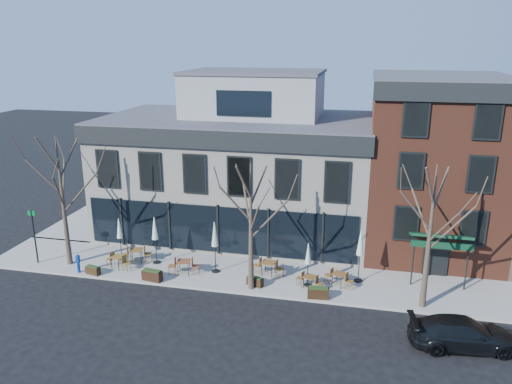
% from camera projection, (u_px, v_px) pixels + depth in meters
% --- Properties ---
extents(ground, '(120.00, 120.00, 0.00)m').
position_uv_depth(ground, '(219.00, 257.00, 31.70)').
color(ground, black).
rests_on(ground, ground).
extents(sidewalk_front, '(33.50, 4.70, 0.15)m').
position_uv_depth(sidewalk_front, '(262.00, 276.00, 29.00)').
color(sidewalk_front, gray).
rests_on(sidewalk_front, ground).
extents(sidewalk_side, '(4.50, 12.00, 0.15)m').
position_uv_depth(sidewalk_side, '(105.00, 213.00, 39.61)').
color(sidewalk_side, gray).
rests_on(sidewalk_side, ground).
extents(corner_building, '(18.39, 10.39, 11.10)m').
position_uv_depth(corner_building, '(239.00, 166.00, 35.05)').
color(corner_building, silver).
rests_on(corner_building, ground).
extents(red_brick_building, '(8.20, 11.78, 11.18)m').
position_uv_depth(red_brick_building, '(433.00, 163.00, 32.04)').
color(red_brick_building, brown).
rests_on(red_brick_building, ground).
extents(tree_corner, '(3.93, 3.98, 7.92)m').
position_uv_depth(tree_corner, '(63.00, 200.00, 29.22)').
color(tree_corner, '#382B21').
rests_on(tree_corner, sidewalk_front).
extents(tree_mid, '(3.50, 3.55, 7.04)m').
position_uv_depth(tree_mid, '(251.00, 226.00, 26.33)').
color(tree_mid, '#382B21').
rests_on(tree_mid, sidewalk_front).
extents(tree_right, '(3.72, 3.77, 7.48)m').
position_uv_depth(tree_right, '(430.00, 236.00, 24.41)').
color(tree_right, '#382B21').
rests_on(tree_right, sidewalk_front).
extents(sign_pole, '(0.50, 0.10, 3.40)m').
position_uv_depth(sign_pole, '(34.00, 233.00, 29.99)').
color(sign_pole, black).
rests_on(sign_pole, sidewalk_front).
extents(parked_sedan, '(4.98, 2.57, 1.38)m').
position_uv_depth(parked_sedan, '(463.00, 333.00, 22.18)').
color(parked_sedan, black).
rests_on(parked_sedan, ground).
extents(call_box, '(0.23, 0.23, 1.16)m').
position_uv_depth(call_box, '(78.00, 263.00, 29.06)').
color(call_box, '#0B3798').
rests_on(call_box, sidewalk_front).
extents(cafe_set_0, '(1.81, 0.93, 0.93)m').
position_uv_depth(cafe_set_0, '(118.00, 261.00, 29.65)').
color(cafe_set_0, brown).
rests_on(cafe_set_0, sidewalk_front).
extents(cafe_set_1, '(1.93, 1.04, 0.99)m').
position_uv_depth(cafe_set_1, '(136.00, 254.00, 30.51)').
color(cafe_set_1, brown).
rests_on(cafe_set_1, sidewalk_front).
extents(cafe_set_2, '(1.90, 0.87, 0.98)m').
position_uv_depth(cafe_set_2, '(184.00, 266.00, 28.97)').
color(cafe_set_2, brown).
rests_on(cafe_set_2, sidewalk_front).
extents(cafe_set_3, '(1.90, 0.84, 0.98)m').
position_uv_depth(cafe_set_3, '(268.00, 267.00, 28.82)').
color(cafe_set_3, brown).
rests_on(cafe_set_3, sidewalk_front).
extents(cafe_set_4, '(1.63, 0.95, 0.84)m').
position_uv_depth(cafe_set_4, '(310.00, 281.00, 27.31)').
color(cafe_set_4, brown).
rests_on(cafe_set_4, sidewalk_front).
extents(cafe_set_5, '(1.73, 1.09, 0.90)m').
position_uv_depth(cafe_set_5, '(339.00, 278.00, 27.54)').
color(cafe_set_5, brown).
rests_on(cafe_set_5, sidewalk_front).
extents(umbrella_0, '(0.43, 0.43, 2.71)m').
position_uv_depth(umbrella_0, '(119.00, 230.00, 30.47)').
color(umbrella_0, black).
rests_on(umbrella_0, sidewalk_front).
extents(umbrella_1, '(0.47, 0.47, 2.97)m').
position_uv_depth(umbrella_1, '(155.00, 231.00, 29.90)').
color(umbrella_1, black).
rests_on(umbrella_1, sidewalk_front).
extents(umbrella_2, '(0.50, 0.50, 3.12)m').
position_uv_depth(umbrella_2, '(215.00, 237.00, 28.71)').
color(umbrella_2, black).
rests_on(umbrella_2, sidewalk_front).
extents(umbrella_3, '(0.40, 0.40, 2.53)m').
position_uv_depth(umbrella_3, '(308.00, 256.00, 27.19)').
color(umbrella_3, black).
rests_on(umbrella_3, sidewalk_front).
extents(umbrella_4, '(0.50, 0.50, 3.11)m').
position_uv_depth(umbrella_4, '(360.00, 245.00, 27.52)').
color(umbrella_4, black).
rests_on(umbrella_4, sidewalk_front).
extents(planter_0, '(0.95, 0.54, 0.50)m').
position_uv_depth(planter_0, '(93.00, 270.00, 28.98)').
color(planter_0, black).
rests_on(planter_0, sidewalk_front).
extents(planter_1, '(1.20, 0.63, 0.64)m').
position_uv_depth(planter_1, '(152.00, 275.00, 28.19)').
color(planter_1, black).
rests_on(planter_1, sidewalk_front).
extents(planter_2, '(1.00, 0.67, 0.52)m').
position_uv_depth(planter_2, '(255.00, 281.00, 27.62)').
color(planter_2, black).
rests_on(planter_2, sidewalk_front).
extents(planter_3, '(1.16, 0.57, 0.62)m').
position_uv_depth(planter_3, '(318.00, 293.00, 26.26)').
color(planter_3, black).
rests_on(planter_3, sidewalk_front).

